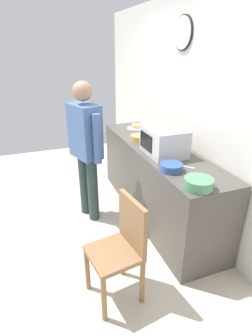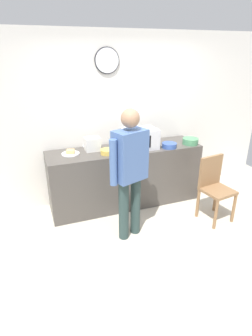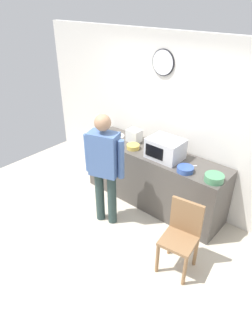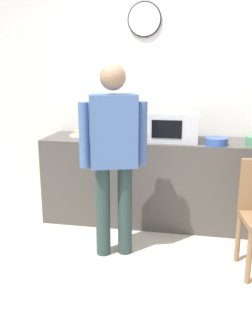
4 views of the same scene
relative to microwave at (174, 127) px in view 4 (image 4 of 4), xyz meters
The scene contains 11 objects.
ground_plane 1.60m from the microwave, 97.53° to the right, with size 6.00×6.00×0.00m, color beige.
back_wall 0.51m from the microwave, 110.02° to the left, with size 5.40×0.13×2.60m.
kitchen_counter 0.66m from the microwave, 167.66° to the left, with size 2.37×0.62×0.93m, color #4C4742.
microwave is the anchor object (origin of this frame).
sandwich_plate 1.05m from the microwave, behind, with size 0.25×0.25×0.07m.
salad_bowl 0.47m from the microwave, 18.10° to the right, with size 0.23×0.23×0.07m, color #33519E.
mixing_bowl 0.56m from the microwave, behind, with size 0.20×0.20×0.07m, color gold.
toaster 0.72m from the microwave, 168.71° to the left, with size 0.22×0.18×0.20m, color silver.
fork_utensil 0.85m from the microwave, 159.62° to the left, with size 0.17×0.02×0.01m, color silver.
spoon_utensil 0.45m from the microwave, ahead, with size 0.17×0.02×0.01m, color silver.
person_standing 0.92m from the microwave, 120.65° to the right, with size 0.56×0.36×1.71m.
Camera 4 is at (0.42, -2.71, 1.66)m, focal length 40.03 mm.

